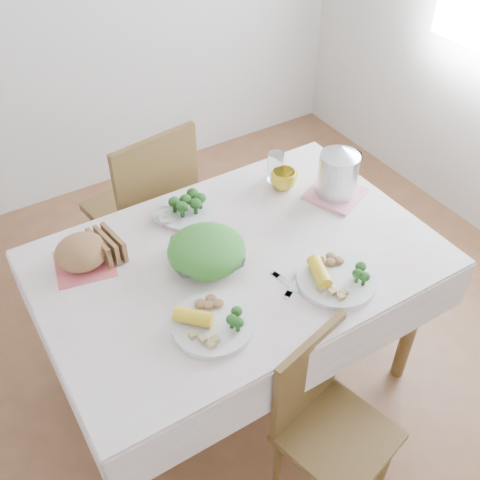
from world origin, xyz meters
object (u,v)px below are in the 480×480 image
dining_table (238,322)px  electric_kettle (338,173)px  dinner_plate_left (213,324)px  chair_far (141,212)px  salad_bowl (207,257)px  dinner_plate_right (336,280)px  yellow_mug (283,179)px  chair_near (341,425)px

dining_table → electric_kettle: bearing=10.6°
dinner_plate_left → electric_kettle: electric_kettle is taller
chair_far → salad_bowl: (-0.04, -0.77, 0.33)m
dinner_plate_left → dining_table: bearing=44.3°
salad_bowl → dinner_plate_right: (0.35, -0.33, -0.02)m
dining_table → yellow_mug: (0.40, 0.27, 0.43)m
chair_near → salad_bowl: bearing=87.7°
chair_far → dining_table: bearing=87.3°
chair_far → electric_kettle: electric_kettle is taller
dining_table → dinner_plate_left: (-0.25, -0.25, 0.40)m
chair_far → yellow_mug: (0.48, -0.53, 0.34)m
chair_near → chair_far: (-0.10, 1.45, 0.00)m
electric_kettle → dinner_plate_left: bearing=-164.4°
dinner_plate_right → yellow_mug: bearing=73.7°
dining_table → chair_far: 0.81m
chair_far → dinner_plate_left: 1.11m
yellow_mug → dining_table: bearing=-145.8°
dining_table → salad_bowl: 0.44m
salad_bowl → yellow_mug: bearing=25.0°
chair_near → dinner_plate_left: (-0.27, 0.40, 0.31)m
chair_near → salad_bowl: chair_near is taller
salad_bowl → dinner_plate_right: salad_bowl is taller
chair_far → dinner_plate_left: bearing=72.2°
chair_near → yellow_mug: chair_near is taller
dining_table → dinner_plate_left: 0.53m
dinner_plate_left → yellow_mug: bearing=38.5°
yellow_mug → salad_bowl: bearing=-155.0°
salad_bowl → electric_kettle: electric_kettle is taller
electric_kettle → chair_near: bearing=-133.6°
chair_near → dinner_plate_right: bearing=44.2°
dinner_plate_left → dinner_plate_right: 0.49m
chair_near → yellow_mug: size_ratio=7.10×
salad_bowl → yellow_mug: yellow_mug is taller
dinner_plate_right → chair_near: bearing=-121.9°
chair_near → dinner_plate_right: (0.21, 0.34, 0.31)m
dining_table → salad_bowl: salad_bowl is taller
dining_table → yellow_mug: bearing=34.2°
chair_far → dinner_plate_left: chair_far is taller
dinner_plate_left → dinner_plate_right: same height
dinner_plate_left → electric_kettle: (0.81, 0.35, 0.11)m
dining_table → dinner_plate_right: size_ratio=4.77×
dining_table → electric_kettle: 0.76m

